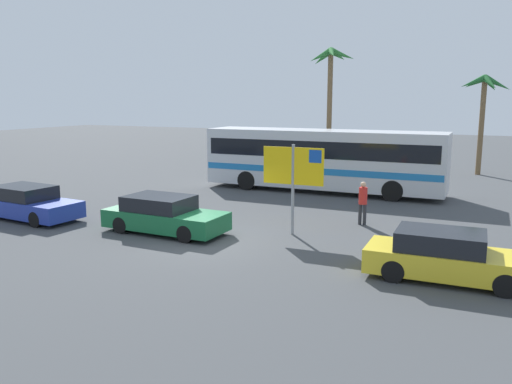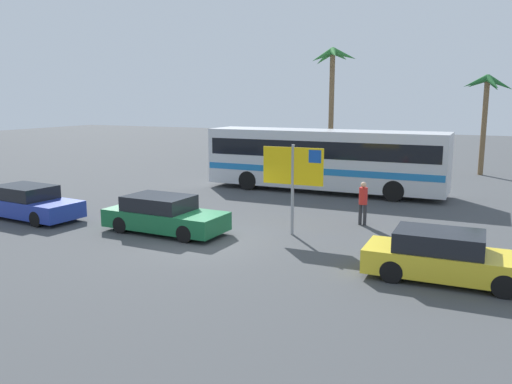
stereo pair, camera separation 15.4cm
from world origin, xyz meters
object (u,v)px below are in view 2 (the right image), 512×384
Objects in this scene: ferry_sign at (294,170)px; car_green at (164,215)px; car_yellow at (446,257)px; bus_front_coach at (324,157)px; car_blue at (29,203)px; pedestrian_near_sign at (363,200)px.

ferry_sign reaches higher than car_green.
car_green is 9.72m from car_yellow.
bus_front_coach reaches higher than car_yellow.
car_blue is at bearing -129.18° from bus_front_coach.
car_green is at bearing -104.43° from bus_front_coach.
pedestrian_near_sign is (-3.43, 5.13, 0.34)m from car_yellow.
bus_front_coach is 7.30m from pedestrian_near_sign.
car_yellow is 2.59× the size of pedestrian_near_sign.
ferry_sign is 0.69× the size of car_blue.
ferry_sign is at bearing 16.35° from car_blue.
car_green is at bearing -160.20° from ferry_sign.
pedestrian_near_sign reaches higher than car_blue.
bus_front_coach is at bearing 31.62° from pedestrian_near_sign.
ferry_sign is at bearing 152.12° from car_yellow.
car_green is at bearing 172.89° from car_yellow.
car_blue is (-15.86, 0.56, 0.00)m from car_yellow.
car_blue is at bearing -173.68° from car_green.
bus_front_coach is at bearing 55.74° from car_blue.
pedestrian_near_sign is at bearing 51.18° from ferry_sign.
pedestrian_near_sign reaches higher than car_yellow.
car_green is 0.97× the size of car_blue.
bus_front_coach is at bearing 120.41° from car_yellow.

